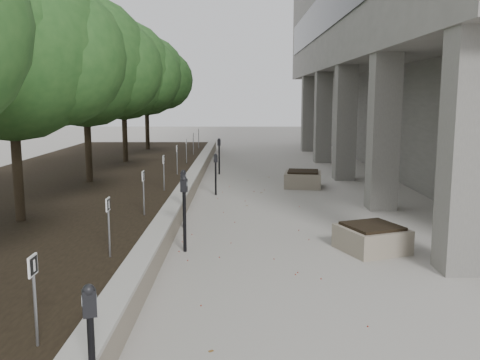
{
  "coord_description": "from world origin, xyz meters",
  "views": [
    {
      "loc": [
        -0.29,
        -7.51,
        2.9
      ],
      "look_at": [
        -0.29,
        4.59,
        0.99
      ],
      "focal_mm": 39.26,
      "sensor_mm": 36.0,
      "label": 1
    }
  ],
  "objects_px": {
    "parking_meter_3": "(184,199)",
    "planter_front": "(372,238)",
    "parking_meter_2": "(184,214)",
    "planter_back": "(303,179)",
    "crabapple_tree_2": "(12,86)",
    "parking_meter_5": "(219,156)",
    "crabapple_tree_5": "(146,93)",
    "parking_meter_4": "(216,174)",
    "crabapple_tree_4": "(123,91)",
    "crabapple_tree_3": "(86,90)"
  },
  "relations": [
    {
      "from": "parking_meter_2",
      "to": "parking_meter_4",
      "type": "xyz_separation_m",
      "value": [
        0.32,
        5.83,
        -0.1
      ]
    },
    {
      "from": "parking_meter_2",
      "to": "parking_meter_5",
      "type": "relative_size",
      "value": 1.06
    },
    {
      "from": "parking_meter_4",
      "to": "parking_meter_3",
      "type": "bearing_deg",
      "value": -116.46
    },
    {
      "from": "crabapple_tree_2",
      "to": "crabapple_tree_5",
      "type": "xyz_separation_m",
      "value": [
        0.0,
        15.0,
        0.0
      ]
    },
    {
      "from": "crabapple_tree_2",
      "to": "planter_front",
      "type": "height_order",
      "value": "crabapple_tree_2"
    },
    {
      "from": "parking_meter_3",
      "to": "planter_front",
      "type": "xyz_separation_m",
      "value": [
        3.77,
        -1.81,
        -0.4
      ]
    },
    {
      "from": "planter_front",
      "to": "parking_meter_4",
      "type": "bearing_deg",
      "value": 119.27
    },
    {
      "from": "parking_meter_4",
      "to": "planter_front",
      "type": "bearing_deg",
      "value": -79.58
    },
    {
      "from": "parking_meter_2",
      "to": "planter_front",
      "type": "xyz_separation_m",
      "value": [
        3.56,
        0.05,
        -0.47
      ]
    },
    {
      "from": "crabapple_tree_4",
      "to": "parking_meter_4",
      "type": "height_order",
      "value": "crabapple_tree_4"
    },
    {
      "from": "crabapple_tree_3",
      "to": "planter_front",
      "type": "xyz_separation_m",
      "value": [
        7.02,
        -5.82,
        -2.86
      ]
    },
    {
      "from": "crabapple_tree_4",
      "to": "crabapple_tree_5",
      "type": "relative_size",
      "value": 1.0
    },
    {
      "from": "parking_meter_2",
      "to": "planter_back",
      "type": "height_order",
      "value": "parking_meter_2"
    },
    {
      "from": "crabapple_tree_5",
      "to": "parking_meter_2",
      "type": "distance_m",
      "value": 16.42
    },
    {
      "from": "parking_meter_4",
      "to": "parking_meter_5",
      "type": "relative_size",
      "value": 0.91
    },
    {
      "from": "parking_meter_4",
      "to": "planter_front",
      "type": "distance_m",
      "value": 6.64
    },
    {
      "from": "crabapple_tree_3",
      "to": "parking_meter_5",
      "type": "bearing_deg",
      "value": 48.77
    },
    {
      "from": "crabapple_tree_2",
      "to": "planter_front",
      "type": "bearing_deg",
      "value": -6.68
    },
    {
      "from": "planter_back",
      "to": "parking_meter_2",
      "type": "bearing_deg",
      "value": -113.13
    },
    {
      "from": "crabapple_tree_2",
      "to": "parking_meter_5",
      "type": "height_order",
      "value": "crabapple_tree_2"
    },
    {
      "from": "crabapple_tree_2",
      "to": "parking_meter_5",
      "type": "xyz_separation_m",
      "value": [
        3.72,
        9.24,
        -2.43
      ]
    },
    {
      "from": "crabapple_tree_3",
      "to": "parking_meter_4",
      "type": "xyz_separation_m",
      "value": [
        3.78,
        -0.04,
        -2.5
      ]
    },
    {
      "from": "crabapple_tree_2",
      "to": "parking_meter_2",
      "type": "distance_m",
      "value": 4.3
    },
    {
      "from": "crabapple_tree_3",
      "to": "parking_meter_2",
      "type": "bearing_deg",
      "value": -59.47
    },
    {
      "from": "crabapple_tree_2",
      "to": "parking_meter_4",
      "type": "relative_size",
      "value": 4.35
    },
    {
      "from": "parking_meter_5",
      "to": "parking_meter_3",
      "type": "bearing_deg",
      "value": -86.81
    },
    {
      "from": "crabapple_tree_4",
      "to": "parking_meter_4",
      "type": "relative_size",
      "value": 4.35
    },
    {
      "from": "parking_meter_4",
      "to": "crabapple_tree_5",
      "type": "bearing_deg",
      "value": 91.78
    },
    {
      "from": "parking_meter_4",
      "to": "parking_meter_5",
      "type": "bearing_deg",
      "value": 72.02
    },
    {
      "from": "parking_meter_4",
      "to": "planter_back",
      "type": "height_order",
      "value": "parking_meter_4"
    },
    {
      "from": "parking_meter_5",
      "to": "planter_front",
      "type": "xyz_separation_m",
      "value": [
        3.31,
        -10.06,
        -0.43
      ]
    },
    {
      "from": "crabapple_tree_5",
      "to": "parking_meter_5",
      "type": "height_order",
      "value": "crabapple_tree_5"
    },
    {
      "from": "parking_meter_2",
      "to": "parking_meter_5",
      "type": "bearing_deg",
      "value": 98.18
    },
    {
      "from": "parking_meter_2",
      "to": "planter_back",
      "type": "xyz_separation_m",
      "value": [
        3.1,
        7.25,
        -0.46
      ]
    },
    {
      "from": "crabapple_tree_2",
      "to": "crabapple_tree_3",
      "type": "xyz_separation_m",
      "value": [
        0.0,
        5.0,
        0.0
      ]
    },
    {
      "from": "crabapple_tree_3",
      "to": "crabapple_tree_4",
      "type": "xyz_separation_m",
      "value": [
        0.0,
        5.0,
        0.0
      ]
    },
    {
      "from": "crabapple_tree_2",
      "to": "crabapple_tree_5",
      "type": "bearing_deg",
      "value": 90.0
    },
    {
      "from": "crabapple_tree_4",
      "to": "crabapple_tree_5",
      "type": "bearing_deg",
      "value": 90.0
    },
    {
      "from": "crabapple_tree_4",
      "to": "parking_meter_5",
      "type": "relative_size",
      "value": 3.96
    },
    {
      "from": "crabapple_tree_5",
      "to": "planter_front",
      "type": "height_order",
      "value": "crabapple_tree_5"
    },
    {
      "from": "crabapple_tree_5",
      "to": "planter_front",
      "type": "relative_size",
      "value": 4.95
    },
    {
      "from": "crabapple_tree_2",
      "to": "crabapple_tree_4",
      "type": "bearing_deg",
      "value": 90.0
    },
    {
      "from": "planter_back",
      "to": "crabapple_tree_2",
      "type": "bearing_deg",
      "value": -135.82
    },
    {
      "from": "crabapple_tree_2",
      "to": "planter_front",
      "type": "xyz_separation_m",
      "value": [
        7.02,
        -0.82,
        -2.86
      ]
    },
    {
      "from": "crabapple_tree_3",
      "to": "crabapple_tree_4",
      "type": "bearing_deg",
      "value": 90.0
    },
    {
      "from": "crabapple_tree_3",
      "to": "parking_meter_5",
      "type": "xyz_separation_m",
      "value": [
        3.72,
        4.24,
        -2.43
      ]
    },
    {
      "from": "parking_meter_3",
      "to": "parking_meter_5",
      "type": "distance_m",
      "value": 8.27
    },
    {
      "from": "crabapple_tree_3",
      "to": "crabapple_tree_4",
      "type": "relative_size",
      "value": 1.0
    },
    {
      "from": "planter_back",
      "to": "planter_front",
      "type": "bearing_deg",
      "value": -86.33
    },
    {
      "from": "crabapple_tree_2",
      "to": "planter_back",
      "type": "distance_m",
      "value": 9.58
    }
  ]
}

